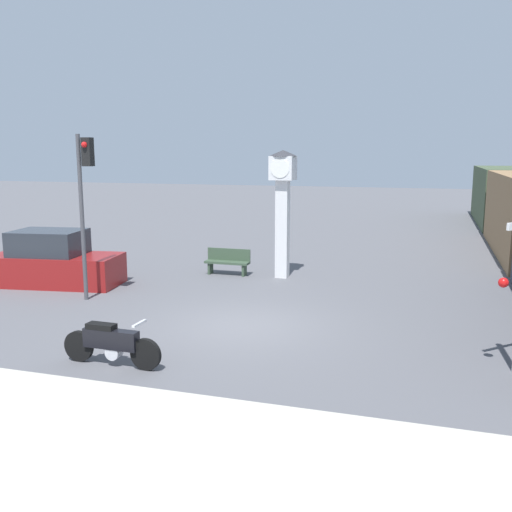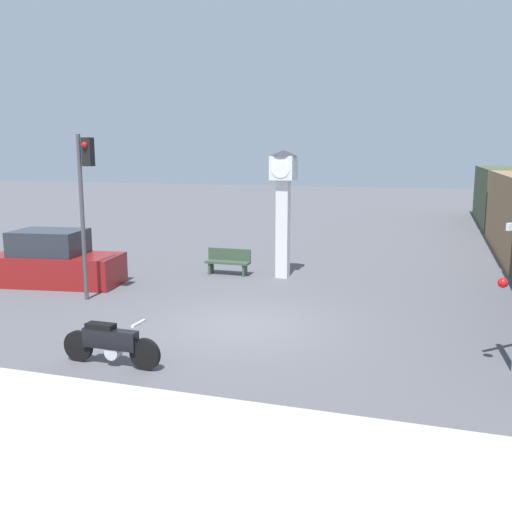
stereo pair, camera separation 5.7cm
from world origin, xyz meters
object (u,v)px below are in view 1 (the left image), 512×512
at_px(motorcycle, 111,343).
at_px(traffic_light, 84,189).
at_px(clock_tower, 283,194).
at_px(bench, 228,261).
at_px(parked_car, 54,262).

bearing_deg(motorcycle, traffic_light, 128.81).
relative_size(motorcycle, clock_tower, 0.51).
bearing_deg(clock_tower, bench, -175.62).
distance_m(motorcycle, bench, 9.06).
distance_m(motorcycle, clock_tower, 9.57).
xyz_separation_m(motorcycle, bench, (-0.76, 9.03, 0.02)).
xyz_separation_m(clock_tower, traffic_light, (-4.63, -4.72, 0.39)).
height_order(clock_tower, traffic_light, traffic_light).
distance_m(motorcycle, traffic_light, 6.29).
relative_size(clock_tower, bench, 2.74).
bearing_deg(bench, traffic_light, -120.27).
xyz_separation_m(traffic_light, parked_car, (-2.25, 1.40, -2.53)).
bearing_deg(motorcycle, bench, 96.11).
height_order(traffic_light, bench, traffic_light).
bearing_deg(bench, motorcycle, -85.19).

